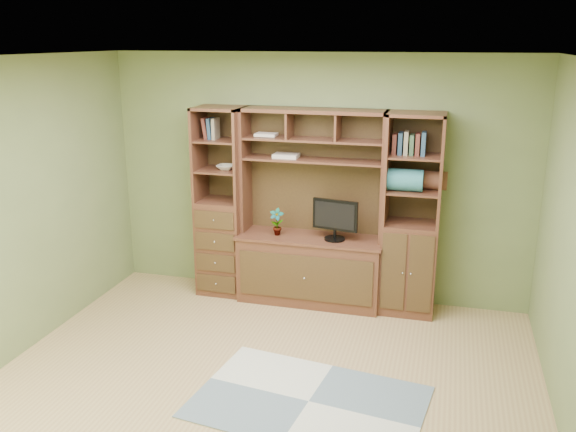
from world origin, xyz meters
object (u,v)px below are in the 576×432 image
(center_hutch, at_px, (311,210))
(left_tower, at_px, (222,202))
(right_tower, at_px, (411,216))
(monitor, at_px, (335,212))

(center_hutch, bearing_deg, left_tower, 177.71)
(left_tower, relative_size, right_tower, 1.00)
(center_hutch, height_order, left_tower, same)
(center_hutch, distance_m, monitor, 0.27)
(right_tower, relative_size, monitor, 3.49)
(center_hutch, distance_m, left_tower, 1.00)
(center_hutch, distance_m, right_tower, 1.03)
(left_tower, bearing_deg, center_hutch, -2.29)
(left_tower, height_order, monitor, left_tower)
(right_tower, bearing_deg, left_tower, 180.00)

